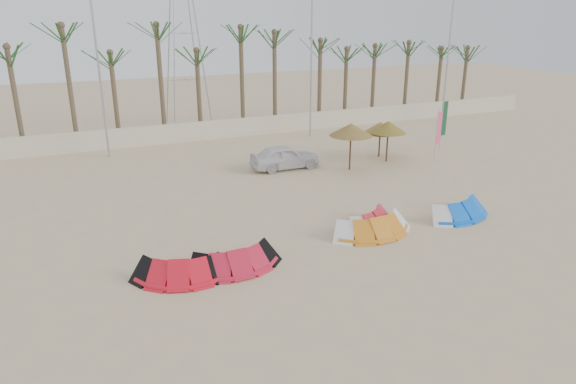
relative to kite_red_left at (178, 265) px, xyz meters
name	(u,v)px	position (x,y,z in m)	size (l,w,h in m)	color
ground	(361,283)	(5.44, -2.96, -0.42)	(120.00, 120.00, 0.00)	tan
boundary_wall	(195,131)	(5.44, 19.04, 0.23)	(60.00, 0.30, 1.30)	beige
palm_line	(194,44)	(6.11, 20.54, 6.03)	(52.00, 4.00, 7.70)	brown
lamp_b	(99,62)	(-0.52, 17.04, 5.35)	(1.25, 0.14, 11.00)	#A5A8AD
lamp_c	(312,54)	(13.48, 17.04, 5.35)	(1.25, 0.14, 11.00)	#A5A8AD
lamp_d	(449,49)	(25.48, 17.04, 5.35)	(1.25, 0.14, 11.00)	#A5A8AD
pylon	(189,123)	(6.44, 25.04, -0.42)	(3.00, 3.00, 14.00)	#A5A8AD
kite_red_left	(178,265)	(0.00, 0.00, 0.00)	(3.54, 2.35, 0.90)	red
kite_red_mid	(232,255)	(1.92, -0.04, 0.00)	(3.37, 1.63, 0.90)	red
kite_red_right	(370,216)	(8.38, 1.16, 0.00)	(3.50, 2.67, 0.90)	red
kite_orange	(369,222)	(7.97, 0.54, 0.00)	(3.56, 1.66, 0.90)	orange
kite_blue	(455,205)	(12.58, 0.69, 0.00)	(3.84, 2.40, 0.90)	blue
parasol_left	(351,130)	(11.74, 8.51, 1.92)	(2.45, 2.45, 2.69)	#4C331E
parasol_mid	(388,127)	(14.66, 9.12, 1.70)	(2.15, 2.15, 2.47)	#4C331E
parasol_right	(380,128)	(14.85, 10.21, 1.42)	(2.13, 2.13, 2.20)	#4C331E
flag_pink	(439,130)	(17.74, 8.27, 1.41)	(0.44, 0.13, 3.09)	#A5A8AD
flag_green	(444,120)	(19.41, 9.83, 1.59)	(0.45, 0.09, 3.39)	#A5A8AD
car	(285,157)	(8.46, 10.27, 0.26)	(1.61, 4.00, 1.36)	white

